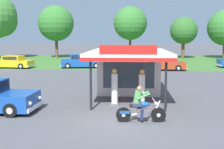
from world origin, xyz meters
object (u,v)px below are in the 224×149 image
at_px(parked_car_back_row_centre, 159,64).
at_px(parked_car_second_row_spare, 82,62).
at_px(motorcycle_with_rider, 140,107).
at_px(parked_car_back_row_far_left, 12,62).
at_px(gas_pump_nearside, 115,88).
at_px(gas_pump_offside, 142,89).
at_px(bystander_admiring_sedan, 99,64).

bearing_deg(parked_car_back_row_centre, parked_car_second_row_spare, 169.38).
bearing_deg(motorcycle_with_rider, parked_car_back_row_far_left, 126.12).
height_order(gas_pump_nearside, parked_car_back_row_centre, gas_pump_nearside).
bearing_deg(parked_car_second_row_spare, parked_car_back_row_centre, -10.62).
xyz_separation_m(gas_pump_nearside, gas_pump_offside, (1.45, -0.00, -0.01)).
height_order(parked_car_back_row_far_left, bystander_admiring_sedan, bystander_admiring_sedan).
bearing_deg(parked_car_second_row_spare, motorcycle_with_rider, -73.04).
bearing_deg(bystander_admiring_sedan, parked_car_second_row_spare, 119.21).
bearing_deg(bystander_admiring_sedan, parked_car_back_row_far_left, 159.97).
bearing_deg(motorcycle_with_rider, parked_car_second_row_spare, 106.96).
xyz_separation_m(gas_pump_nearside, parked_car_back_row_far_left, (-13.17, 16.83, -0.23)).
height_order(gas_pump_nearside, motorcycle_with_rider, gas_pump_nearside).
bearing_deg(parked_car_second_row_spare, gas_pump_nearside, -74.16).
bearing_deg(motorcycle_with_rider, gas_pump_offside, 86.69).
relative_size(parked_car_second_row_spare, parked_car_back_row_far_left, 0.97).
height_order(gas_pump_nearside, bystander_admiring_sedan, gas_pump_nearside).
xyz_separation_m(gas_pump_nearside, parked_car_back_row_centre, (3.96, 15.95, -0.23)).
distance_m(parked_car_back_row_centre, bystander_admiring_sedan, 7.02).
height_order(parked_car_second_row_spare, bystander_admiring_sedan, bystander_admiring_sedan).
distance_m(parked_car_second_row_spare, parked_car_back_row_centre, 9.12).
bearing_deg(parked_car_back_row_far_left, parked_car_back_row_centre, -2.97).
bearing_deg(parked_car_back_row_centre, motorcycle_with_rider, -98.08).
relative_size(parked_car_second_row_spare, bystander_admiring_sedan, 3.05).
relative_size(gas_pump_nearside, gas_pump_offside, 1.01).
relative_size(motorcycle_with_rider, parked_car_back_row_centre, 0.38).
bearing_deg(parked_car_back_row_far_left, parked_car_second_row_spare, 5.54).
relative_size(gas_pump_offside, motorcycle_with_rider, 0.91).
bearing_deg(parked_car_second_row_spare, parked_car_back_row_far_left, -174.46).
relative_size(motorcycle_with_rider, parked_car_second_row_spare, 0.41).
distance_m(parked_car_back_row_centre, parked_car_back_row_far_left, 17.16).
relative_size(parked_car_back_row_centre, parked_car_back_row_far_left, 1.05).
relative_size(gas_pump_nearside, parked_car_back_row_centre, 0.35).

